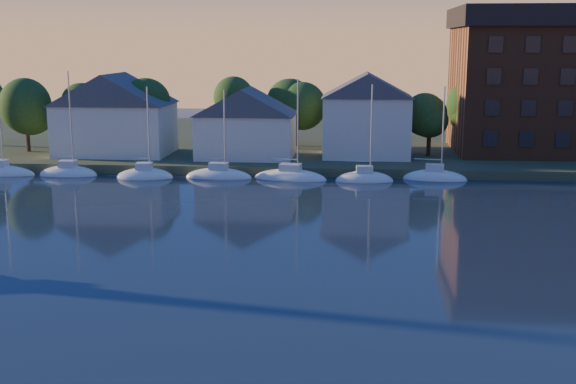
# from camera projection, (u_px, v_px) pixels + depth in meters

# --- Properties ---
(shoreline_land) EXTENTS (160.00, 50.00, 2.00)m
(shoreline_land) POSITION_uv_depth(u_px,v_px,m) (307.00, 145.00, 102.08)
(shoreline_land) COLOR #344226
(shoreline_land) RESTS_ON ground
(wooden_dock) EXTENTS (120.00, 3.00, 1.00)m
(wooden_dock) POSITION_uv_depth(u_px,v_px,m) (294.00, 174.00, 79.66)
(wooden_dock) COLOR brown
(wooden_dock) RESTS_ON ground
(clubhouse_west) EXTENTS (13.65, 9.45, 9.64)m
(clubhouse_west) POSITION_uv_depth(u_px,v_px,m) (115.00, 113.00, 86.25)
(clubhouse_west) COLOR beige
(clubhouse_west) RESTS_ON shoreline_land
(clubhouse_centre) EXTENTS (11.55, 8.40, 8.08)m
(clubhouse_centre) POSITION_uv_depth(u_px,v_px,m) (246.00, 122.00, 84.02)
(clubhouse_centre) COLOR beige
(clubhouse_centre) RESTS_ON shoreline_land
(clubhouse_east) EXTENTS (10.50, 8.40, 9.80)m
(clubhouse_east) POSITION_uv_depth(u_px,v_px,m) (367.00, 114.00, 84.55)
(clubhouse_east) COLOR beige
(clubhouse_east) RESTS_ON shoreline_land
(tree_line) EXTENTS (93.40, 5.40, 8.90)m
(tree_line) POSITION_uv_depth(u_px,v_px,m) (317.00, 101.00, 88.74)
(tree_line) COLOR #342217
(tree_line) RESTS_ON shoreline_land
(moored_fleet) EXTENTS (63.50, 2.40, 12.05)m
(moored_fleet) POSITION_uv_depth(u_px,v_px,m) (181.00, 176.00, 77.78)
(moored_fleet) COLOR silver
(moored_fleet) RESTS_ON ground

